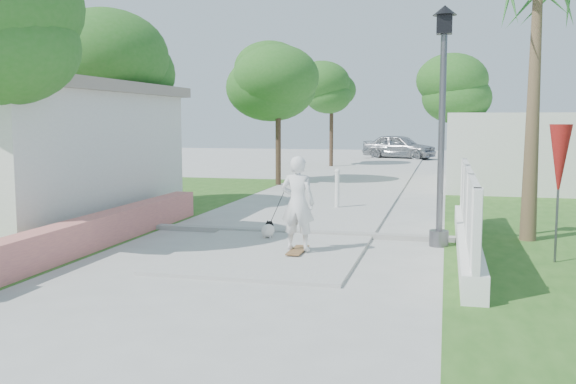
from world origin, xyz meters
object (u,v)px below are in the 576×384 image
(bollard, at_px, (337,188))
(patio_umbrella, at_px, (559,162))
(street_lamp, at_px, (442,117))
(skateboarder, at_px, (284,207))
(parked_car, at_px, (399,147))
(dog, at_px, (268,230))

(bollard, distance_m, patio_umbrella, 7.25)
(street_lamp, distance_m, patio_umbrella, 2.27)
(patio_umbrella, bearing_deg, skateboarder, 179.41)
(street_lamp, relative_size, parked_car, 1.00)
(street_lamp, height_order, dog, street_lamp)
(bollard, height_order, dog, bollard)
(bollard, bearing_deg, dog, -97.25)
(bollard, bearing_deg, patio_umbrella, -50.09)
(bollard, bearing_deg, street_lamp, -59.04)
(street_lamp, height_order, skateboarder, street_lamp)
(patio_umbrella, bearing_deg, parked_car, 99.17)
(skateboarder, relative_size, dog, 3.40)
(bollard, bearing_deg, parked_car, 90.09)
(street_lamp, xyz_separation_m, bollard, (-2.70, 4.50, -1.84))
(skateboarder, bearing_deg, bollard, -86.70)
(patio_umbrella, height_order, parked_car, patio_umbrella)
(street_lamp, height_order, parked_car, street_lamp)
(parked_car, bearing_deg, bollard, -159.66)
(skateboarder, height_order, parked_car, skateboarder)
(bollard, distance_m, parked_car, 23.22)
(bollard, xyz_separation_m, parked_car, (-0.04, 23.22, 0.18))
(dog, distance_m, parked_car, 27.91)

